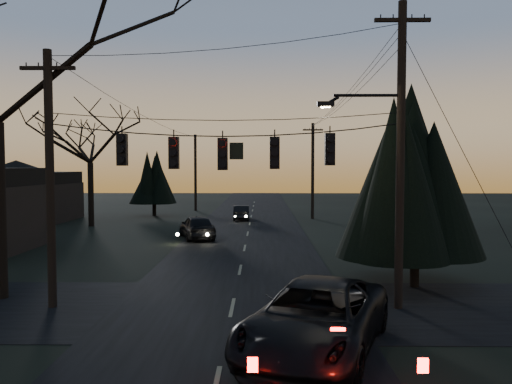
{
  "coord_description": "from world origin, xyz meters",
  "views": [
    {
      "loc": [
        0.98,
        -6.33,
        4.71
      ],
      "look_at": [
        0.79,
        10.03,
        3.86
      ],
      "focal_mm": 35.0,
      "sensor_mm": 36.0,
      "label": 1
    }
  ],
  "objects_px": {
    "utility_pole_left": "(53,307)",
    "utility_pole_right": "(398,308)",
    "utility_pole_far_l": "(196,211)",
    "sedan_oncoming_a": "(197,227)",
    "sedan_oncoming_b": "(241,213)",
    "utility_pole_far_r": "(312,219)",
    "evergreen_right": "(416,174)",
    "suv_near": "(316,319)"
  },
  "relations": [
    {
      "from": "utility_pole_left",
      "to": "utility_pole_right",
      "type": "bearing_deg",
      "value": 0.0
    },
    {
      "from": "utility_pole_left",
      "to": "utility_pole_far_l",
      "type": "height_order",
      "value": "utility_pole_left"
    },
    {
      "from": "utility_pole_right",
      "to": "utility_pole_far_l",
      "type": "height_order",
      "value": "utility_pole_right"
    },
    {
      "from": "utility_pole_far_l",
      "to": "sedan_oncoming_a",
      "type": "relative_size",
      "value": 1.77
    },
    {
      "from": "sedan_oncoming_b",
      "to": "utility_pole_left",
      "type": "bearing_deg",
      "value": 77.31
    },
    {
      "from": "utility_pole_far_r",
      "to": "sedan_oncoming_a",
      "type": "height_order",
      "value": "utility_pole_far_r"
    },
    {
      "from": "utility_pole_far_r",
      "to": "sedan_oncoming_a",
      "type": "relative_size",
      "value": 1.88
    },
    {
      "from": "evergreen_right",
      "to": "suv_near",
      "type": "relative_size",
      "value": 1.21
    },
    {
      "from": "utility_pole_far_l",
      "to": "evergreen_right",
      "type": "height_order",
      "value": "evergreen_right"
    },
    {
      "from": "evergreen_right",
      "to": "suv_near",
      "type": "height_order",
      "value": "evergreen_right"
    },
    {
      "from": "utility_pole_far_r",
      "to": "sedan_oncoming_a",
      "type": "distance_m",
      "value": 15.14
    },
    {
      "from": "suv_near",
      "to": "utility_pole_far_r",
      "type": "bearing_deg",
      "value": 105.36
    },
    {
      "from": "utility_pole_far_r",
      "to": "utility_pole_far_l",
      "type": "height_order",
      "value": "utility_pole_far_r"
    },
    {
      "from": "utility_pole_left",
      "to": "suv_near",
      "type": "xyz_separation_m",
      "value": [
        8.35,
        -3.97,
        0.87
      ]
    },
    {
      "from": "utility_pole_right",
      "to": "utility_pole_far_l",
      "type": "distance_m",
      "value": 37.79
    },
    {
      "from": "utility_pole_far_l",
      "to": "suv_near",
      "type": "bearing_deg",
      "value": -78.19
    },
    {
      "from": "utility_pole_right",
      "to": "suv_near",
      "type": "height_order",
      "value": "utility_pole_right"
    },
    {
      "from": "evergreen_right",
      "to": "suv_near",
      "type": "distance_m",
      "value": 9.01
    },
    {
      "from": "suv_near",
      "to": "sedan_oncoming_b",
      "type": "relative_size",
      "value": 1.65
    },
    {
      "from": "utility_pole_far_l",
      "to": "suv_near",
      "type": "relative_size",
      "value": 1.28
    },
    {
      "from": "utility_pole_left",
      "to": "utility_pole_far_l",
      "type": "distance_m",
      "value": 36.0
    },
    {
      "from": "utility_pole_right",
      "to": "utility_pole_left",
      "type": "xyz_separation_m",
      "value": [
        -11.5,
        0.0,
        0.0
      ]
    },
    {
      "from": "utility_pole_left",
      "to": "suv_near",
      "type": "height_order",
      "value": "utility_pole_left"
    },
    {
      "from": "utility_pole_left",
      "to": "evergreen_right",
      "type": "bearing_deg",
      "value": 12.85
    },
    {
      "from": "sedan_oncoming_a",
      "to": "utility_pole_right",
      "type": "bearing_deg",
      "value": 101.28
    },
    {
      "from": "evergreen_right",
      "to": "utility_pole_far_r",
      "type": "bearing_deg",
      "value": 93.26
    },
    {
      "from": "utility_pole_left",
      "to": "evergreen_right",
      "type": "relative_size",
      "value": 1.12
    },
    {
      "from": "evergreen_right",
      "to": "sedan_oncoming_a",
      "type": "bearing_deg",
      "value": 128.59
    },
    {
      "from": "utility_pole_right",
      "to": "utility_pole_far_r",
      "type": "relative_size",
      "value": 1.18
    },
    {
      "from": "utility_pole_left",
      "to": "sedan_oncoming_a",
      "type": "relative_size",
      "value": 1.88
    },
    {
      "from": "utility_pole_far_r",
      "to": "evergreen_right",
      "type": "xyz_separation_m",
      "value": [
        1.43,
        -25.05,
        4.39
      ]
    },
    {
      "from": "utility_pole_right",
      "to": "utility_pole_far_l",
      "type": "relative_size",
      "value": 1.25
    },
    {
      "from": "utility_pole_far_l",
      "to": "sedan_oncoming_b",
      "type": "xyz_separation_m",
      "value": [
        5.2,
        -8.97,
        0.63
      ]
    },
    {
      "from": "utility_pole_far_r",
      "to": "suv_near",
      "type": "relative_size",
      "value": 1.36
    },
    {
      "from": "utility_pole_right",
      "to": "sedan_oncoming_a",
      "type": "bearing_deg",
      "value": 119.09
    },
    {
      "from": "utility_pole_right",
      "to": "utility_pole_left",
      "type": "height_order",
      "value": "utility_pole_right"
    },
    {
      "from": "utility_pole_right",
      "to": "sedan_oncoming_b",
      "type": "distance_m",
      "value": 27.76
    },
    {
      "from": "suv_near",
      "to": "evergreen_right",
      "type": "bearing_deg",
      "value": 77.52
    },
    {
      "from": "utility_pole_right",
      "to": "evergreen_right",
      "type": "xyz_separation_m",
      "value": [
        1.43,
        2.95,
        4.39
      ]
    },
    {
      "from": "utility_pole_far_l",
      "to": "evergreen_right",
      "type": "relative_size",
      "value": 1.05
    },
    {
      "from": "utility_pole_right",
      "to": "utility_pole_far_r",
      "type": "bearing_deg",
      "value": 90.0
    },
    {
      "from": "utility_pole_far_l",
      "to": "suv_near",
      "type": "height_order",
      "value": "utility_pole_far_l"
    }
  ]
}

